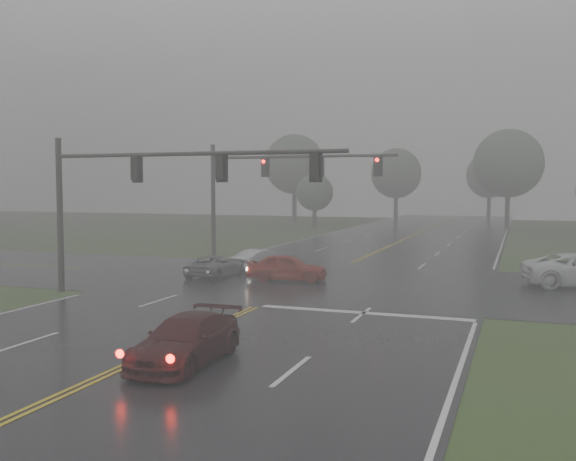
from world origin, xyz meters
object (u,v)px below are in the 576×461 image
at_px(sedan_maroon, 186,364).
at_px(car_grey, 217,277).
at_px(sedan_silver, 261,271).
at_px(signal_gantry_far, 266,178).
at_px(signal_gantry_near, 140,183).
at_px(sedan_red, 287,281).

relative_size(sedan_maroon, car_grey, 1.06).
relative_size(sedan_maroon, sedan_silver, 1.20).
bearing_deg(sedan_silver, sedan_maroon, 125.29).
bearing_deg(sedan_silver, signal_gantry_far, -51.99).
relative_size(sedan_maroon, signal_gantry_near, 0.32).
bearing_deg(sedan_red, signal_gantry_far, 17.89).
xyz_separation_m(sedan_maroon, sedan_red, (-2.68, 15.66, 0.00)).
height_order(sedan_silver, car_grey, sedan_silver).
bearing_deg(sedan_red, car_grey, 76.31).
distance_m(sedan_silver, car_grey, 3.48).
relative_size(sedan_red, car_grey, 0.98).
relative_size(sedan_silver, car_grey, 0.88).
relative_size(sedan_red, signal_gantry_near, 0.30).
bearing_deg(sedan_red, sedan_maroon, 179.56).
distance_m(sedan_maroon, sedan_red, 15.88).
height_order(sedan_red, sedan_silver, sedan_red).
bearing_deg(sedan_maroon, signal_gantry_near, 127.64).
bearing_deg(signal_gantry_near, sedan_maroon, -51.05).
bearing_deg(signal_gantry_near, sedan_red, 55.89).
bearing_deg(sedan_maroon, car_grey, 112.25).
xyz_separation_m(sedan_maroon, signal_gantry_far, (-7.63, 24.93, 5.52)).
distance_m(signal_gantry_near, signal_gantry_far, 16.00).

